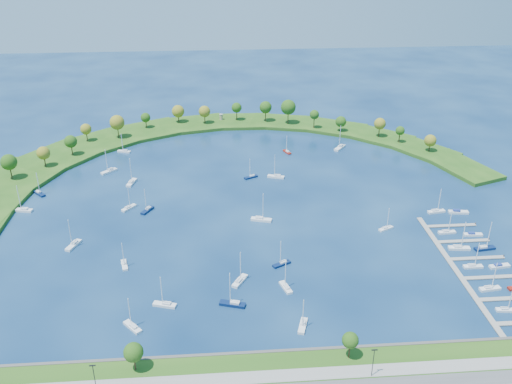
{
  "coord_description": "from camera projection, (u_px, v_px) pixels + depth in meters",
  "views": [
    {
      "loc": [
        -13.51,
        -233.5,
        122.84
      ],
      "look_at": [
        5.0,
        5.0,
        4.0
      ],
      "focal_mm": 38.59,
      "sensor_mm": 36.0,
      "label": 1
    }
  ],
  "objects": [
    {
      "name": "docked_boat_11",
      "position": [
        458.0,
        212.0,
        255.92
      ],
      "size": [
        9.29,
        3.6,
        1.85
      ],
      "rotation": [
        0.0,
        0.0,
        -0.12
      ],
      "color": "white",
      "rests_on": "ground"
    },
    {
      "name": "moored_boat_19",
      "position": [
        147.0,
        210.0,
        257.51
      ],
      "size": [
        5.94,
        8.23,
        11.97
      ],
      "rotation": [
        0.0,
        0.0,
        4.21
      ],
      "color": "#0A1C44",
      "rests_on": "ground"
    },
    {
      "name": "moored_boat_5",
      "position": [
        282.0,
        263.0,
        217.39
      ],
      "size": [
        7.78,
        5.49,
        11.27
      ],
      "rotation": [
        0.0,
        0.0,
        3.63
      ],
      "color": "#0A1C44",
      "rests_on": "ground"
    },
    {
      "name": "moored_boat_10",
      "position": [
        124.0,
        264.0,
        216.77
      ],
      "size": [
        3.81,
        7.75,
        10.98
      ],
      "rotation": [
        0.0,
        0.0,
        4.95
      ],
      "color": "white",
      "rests_on": "ground"
    },
    {
      "name": "moored_boat_18",
      "position": [
        240.0,
        280.0,
        207.0
      ],
      "size": [
        6.67,
        8.83,
        12.96
      ],
      "rotation": [
        0.0,
        0.0,
        1.03
      ],
      "color": "white",
      "rests_on": "ground"
    },
    {
      "name": "docked_boat_10",
      "position": [
        436.0,
        211.0,
        256.36
      ],
      "size": [
        8.57,
        3.63,
        12.2
      ],
      "rotation": [
        0.0,
        0.0,
        0.16
      ],
      "color": "white",
      "rests_on": "ground"
    },
    {
      "name": "docked_boat_7",
      "position": [
        485.0,
        248.0,
        227.57
      ],
      "size": [
        9.11,
        3.67,
        13.01
      ],
      "rotation": [
        0.0,
        0.0,
        0.14
      ],
      "color": "#0A1C44",
      "rests_on": "ground"
    },
    {
      "name": "ground",
      "position": [
        246.0,
        204.0,
        264.08
      ],
      "size": [
        700.0,
        700.0,
        0.0
      ],
      "primitive_type": "plane",
      "color": "#082045",
      "rests_on": "ground"
    },
    {
      "name": "moored_boat_3",
      "position": [
        133.0,
        326.0,
        183.69
      ],
      "size": [
        7.01,
        7.65,
        11.94
      ],
      "rotation": [
        0.0,
        0.0,
        2.28
      ],
      "color": "white",
      "rests_on": "ground"
    },
    {
      "name": "moored_boat_14",
      "position": [
        109.0,
        171.0,
        297.26
      ],
      "size": [
        8.42,
        8.27,
        13.55
      ],
      "rotation": [
        0.0,
        0.0,
        3.91
      ],
      "color": "white",
      "rests_on": "ground"
    },
    {
      "name": "docked_boat_9",
      "position": [
        473.0,
        234.0,
        237.79
      ],
      "size": [
        8.04,
        2.78,
        1.61
      ],
      "rotation": [
        0.0,
        0.0,
        -0.07
      ],
      "color": "white",
      "rests_on": "ground"
    },
    {
      "name": "dock_system",
      "position": [
        473.0,
        268.0,
        215.36
      ],
      "size": [
        24.28,
        82.0,
        1.6
      ],
      "color": "gray",
      "rests_on": "ground"
    },
    {
      "name": "docked_boat_0",
      "position": [
        506.0,
        309.0,
        191.78
      ],
      "size": [
        7.25,
        2.79,
        10.39
      ],
      "rotation": [
        0.0,
        0.0,
        -0.12
      ],
      "color": "white",
      "rests_on": "ground"
    },
    {
      "name": "docked_boat_6",
      "position": [
        459.0,
        247.0,
        227.78
      ],
      "size": [
        9.04,
        3.46,
        12.96
      ],
      "rotation": [
        0.0,
        0.0,
        -0.11
      ],
      "color": "white",
      "rests_on": "ground"
    },
    {
      "name": "moored_boat_8",
      "position": [
        124.0,
        151.0,
        322.84
      ],
      "size": [
        8.08,
        4.53,
        11.45
      ],
      "rotation": [
        0.0,
        0.0,
        2.82
      ],
      "color": "white",
      "rests_on": "ground"
    },
    {
      "name": "moored_boat_6",
      "position": [
        251.0,
        176.0,
        290.81
      ],
      "size": [
        7.73,
        5.35,
        11.16
      ],
      "rotation": [
        0.0,
        0.0,
        3.62
      ],
      "color": "#0A1C44",
      "rests_on": "ground"
    },
    {
      "name": "breakwater",
      "position": [
        157.0,
        165.0,
        303.92
      ],
      "size": [
        286.74,
        247.64,
        2.0
      ],
      "color": "#1E4B14",
      "rests_on": "ground"
    },
    {
      "name": "docked_boat_8",
      "position": [
        447.0,
        231.0,
        239.47
      ],
      "size": [
        7.73,
        2.59,
        11.19
      ],
      "rotation": [
        0.0,
        0.0,
        0.06
      ],
      "color": "white",
      "rests_on": "ground"
    },
    {
      "name": "moored_boat_15",
      "position": [
        131.0,
        182.0,
        284.39
      ],
      "size": [
        4.76,
        9.74,
        13.8
      ],
      "rotation": [
        0.0,
        0.0,
        1.33
      ],
      "color": "white",
      "rests_on": "ground"
    },
    {
      "name": "moored_boat_0",
      "position": [
        165.0,
        304.0,
        194.29
      ],
      "size": [
        8.66,
        4.62,
        12.26
      ],
      "rotation": [
        0.0,
        0.0,
        2.85
      ],
      "color": "white",
      "rests_on": "ground"
    },
    {
      "name": "breakwater_trees",
      "position": [
        211.0,
        123.0,
        337.99
      ],
      "size": [
        237.28,
        91.28,
        16.06
      ],
      "color": "#382314",
      "rests_on": "breakwater"
    },
    {
      "name": "moored_boat_20",
      "position": [
        23.0,
        209.0,
        257.45
      ],
      "size": [
        9.41,
        4.45,
        13.34
      ],
      "rotation": [
        0.0,
        0.0,
        2.92
      ],
      "color": "white",
      "rests_on": "ground"
    },
    {
      "name": "moored_boat_12",
      "position": [
        39.0,
        193.0,
        273.21
      ],
      "size": [
        7.34,
        7.67,
        12.2
      ],
      "rotation": [
        0.0,
        0.0,
        5.46
      ],
      "color": "#0A1C44",
      "rests_on": "ground"
    },
    {
      "name": "docked_boat_2",
      "position": [
        490.0,
        288.0,
        202.81
      ],
      "size": [
        8.17,
        3.11,
        11.71
      ],
      "rotation": [
        0.0,
        0.0,
        0.11
      ],
      "color": "white",
      "rests_on": "ground"
    },
    {
      "name": "moored_boat_13",
      "position": [
        276.0,
        176.0,
        291.01
      ],
      "size": [
        9.26,
        5.24,
        13.12
      ],
      "rotation": [
        0.0,
        0.0,
        2.81
      ],
      "color": "white",
      "rests_on": "ground"
    },
    {
      "name": "docked_boat_5",
      "position": [
        499.0,
        266.0,
        216.07
      ],
      "size": [
        8.49,
        3.26,
        1.69
      ],
      "rotation": [
        0.0,
        0.0,
        0.12
      ],
      "color": "white",
      "rests_on": "ground"
    },
    {
      "name": "moored_boat_4",
      "position": [
        303.0,
        325.0,
        184.31
      ],
      "size": [
        4.55,
        8.27,
        11.71
      ],
      "rotation": [
        0.0,
        0.0,
        4.4
      ],
      "color": "white",
      "rests_on": "ground"
    },
    {
      "name": "harbor_tower",
      "position": [
        221.0,
        117.0,
        368.65
      ],
      "size": [
        2.6,
        2.6,
        3.94
      ],
      "color": "gray",
      "rests_on": "breakwater"
    },
    {
      "name": "moored_boat_7",
      "position": [
        129.0,
        207.0,
        259.61
      ],
      "size": [
        6.87,
        7.67,
        11.87
      ],
      "rotation": [
        0.0,
        0.0,
        0.88
      ],
      "color": "white",
      "rests_on": "ground"
    },
    {
      "name": "moored_boat_21",
      "position": [
        286.0,
        287.0,
        203.41
      ],
      "size": [
        4.48,
        8.21,
        11.63
      ],
      "rotation": [
        0.0,
        0.0,
        1.87
      ],
      "color": "white",
      "rests_on": "ground"
    },
    {
      "name": "moored_boat_1",
      "position": [
        261.0,
        219.0,
        249.4
      ],
      "size": [
        9.79,
        5.05,
        13.86
      ],
      "rotation": [
        0.0,
        0.0,
        6.01
      ],
      "color": "white",
      "rests_on": "ground"
    },
    {
      "name": "docked_boat_4",
      "position": [
        473.0,
        266.0,
        215.77
      ],
      "size": [
        7.64,
        2.18,
        11.21
      ],
      "rotation": [
        0.0,
        0.0,
        -0.01
      ],
      "color": "white",
      "rests_on": "ground"
    },
    {
      "name": "moored_boat_2",
      "position": [
        386.0,
        228.0,
        242.31
      ],
      "size": [
        7.27,
        4.91,
        10.46
      ],
      "rotation": [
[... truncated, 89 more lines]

